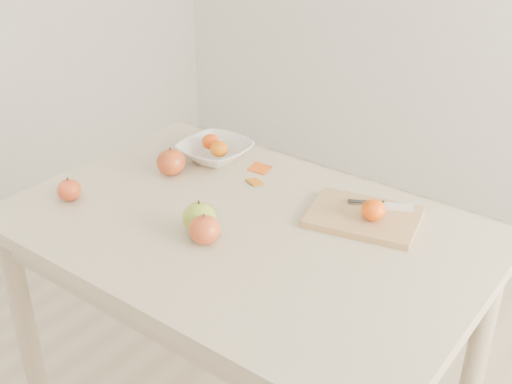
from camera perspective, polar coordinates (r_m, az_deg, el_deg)
The scene contains 13 objects.
table at distance 1.68m, azimuth -1.04°, elevation -5.74°, with size 1.20×0.80×0.75m.
cutting_board at distance 1.66m, azimuth 9.53°, elevation -2.20°, with size 0.27×0.20×0.02m, color #AB7E55.
board_tangerine at distance 1.62m, azimuth 10.39°, elevation -1.56°, with size 0.06×0.06×0.05m, color #CD5507.
fruit_bowl at distance 1.95m, azimuth -3.67°, elevation 3.63°, with size 0.21×0.21×0.05m, color white.
bowl_tangerine_near at distance 1.97m, azimuth -4.05°, elevation 4.48°, with size 0.05×0.05×0.05m, color #E24607.
bowl_tangerine_far at distance 1.92m, azimuth -3.29°, elevation 3.85°, with size 0.05×0.05×0.05m, color #D86507.
orange_peel_a at distance 1.89m, azimuth 0.33°, elevation 2.00°, with size 0.06×0.04×0.00m, color #D7530F.
orange_peel_b at distance 1.82m, azimuth -0.09°, elevation 0.86°, with size 0.04×0.04×0.00m, color #C3610D.
paring_knife at distance 1.69m, azimuth 12.10°, elevation -1.23°, with size 0.16×0.09×0.01m.
apple_green at distance 1.58m, azimuth -5.06°, elevation -2.26°, with size 0.09×0.09×0.08m, color #598E14.
apple_red_c at distance 1.54m, azimuth -4.59°, elevation -3.35°, with size 0.08×0.08×0.07m, color #A4221F.
apple_red_d at distance 1.79m, azimuth -16.26°, elevation 0.17°, with size 0.07×0.07×0.06m, color maroon.
apple_red_a at distance 1.87m, azimuth -7.56°, elevation 2.65°, with size 0.09×0.09×0.08m, color maroon.
Camera 1 is at (0.86, -1.09, 1.59)m, focal length 45.00 mm.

